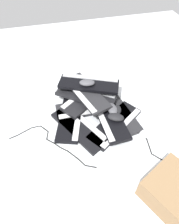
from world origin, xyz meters
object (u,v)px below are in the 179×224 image
(keyboard_9, at_px, (89,84))
(mouse_2, at_px, (116,111))
(cardboard_box, at_px, (172,190))
(keyboard_0, at_px, (86,108))
(mouse_0, at_px, (87,83))
(keyboard_1, at_px, (71,117))
(keyboard_3, at_px, (115,124))
(mouse_1, at_px, (146,133))
(mouse_3, at_px, (112,109))
(keyboard_6, at_px, (86,95))
(keyboard_4, at_px, (118,112))
(keyboard_5, at_px, (87,97))
(keyboard_7, at_px, (86,93))
(keyboard_8, at_px, (109,116))
(mouse_4, at_px, (116,117))
(keyboard_2, at_px, (79,127))

(keyboard_9, height_order, mouse_2, keyboard_9)
(cardboard_box, bearing_deg, keyboard_0, 21.47)
(mouse_0, bearing_deg, keyboard_1, -121.06)
(keyboard_3, distance_m, mouse_2, 0.10)
(cardboard_box, bearing_deg, mouse_1, -7.34)
(keyboard_9, relative_size, mouse_0, 4.21)
(keyboard_3, xyz_separation_m, mouse_3, (0.09, -0.00, 0.07))
(keyboard_1, distance_m, keyboard_6, 0.20)
(keyboard_1, height_order, keyboard_4, same)
(keyboard_0, xyz_separation_m, keyboard_5, (0.08, -0.03, 0.03))
(keyboard_1, xyz_separation_m, keyboard_7, (0.13, -0.14, 0.09))
(mouse_1, bearing_deg, keyboard_0, -53.34)
(keyboard_4, height_order, mouse_1, mouse_1)
(keyboard_8, relative_size, mouse_1, 4.05)
(keyboard_0, relative_size, keyboard_3, 0.99)
(keyboard_9, distance_m, mouse_3, 0.26)
(keyboard_3, xyz_separation_m, keyboard_4, (0.11, -0.06, 0.00))
(mouse_3, bearing_deg, mouse_1, 41.89)
(mouse_4, bearing_deg, keyboard_3, -69.59)
(keyboard_5, bearing_deg, mouse_1, -143.29)
(keyboard_8, height_order, mouse_2, mouse_2)
(keyboard_4, relative_size, cardboard_box, 1.76)
(keyboard_2, relative_size, mouse_2, 4.16)
(keyboard_7, height_order, keyboard_8, keyboard_7)
(keyboard_0, height_order, keyboard_2, same)
(keyboard_0, xyz_separation_m, cardboard_box, (-0.71, -0.28, 0.06))
(keyboard_8, height_order, keyboard_9, keyboard_9)
(keyboard_7, xyz_separation_m, mouse_0, (0.03, -0.02, 0.07))
(keyboard_0, distance_m, mouse_1, 0.46)
(mouse_4, xyz_separation_m, cardboard_box, (-0.53, -0.12, -0.01))
(keyboard_0, distance_m, mouse_3, 0.20)
(keyboard_0, relative_size, keyboard_7, 0.95)
(keyboard_7, xyz_separation_m, mouse_4, (-0.26, -0.14, -0.02))
(mouse_1, height_order, mouse_2, mouse_2)
(mouse_0, distance_m, mouse_4, 0.33)
(keyboard_2, xyz_separation_m, mouse_1, (-0.16, -0.42, 0.01))
(keyboard_6, height_order, cardboard_box, cardboard_box)
(keyboard_3, bearing_deg, keyboard_0, 38.77)
(mouse_3, bearing_deg, keyboard_3, 2.14)
(keyboard_3, relative_size, keyboard_5, 1.01)
(keyboard_4, height_order, mouse_0, mouse_0)
(keyboard_2, bearing_deg, mouse_2, -79.13)
(keyboard_3, height_order, mouse_2, mouse_2)
(keyboard_3, distance_m, keyboard_6, 0.31)
(keyboard_5, relative_size, cardboard_box, 1.70)
(mouse_1, distance_m, mouse_3, 0.28)
(mouse_0, bearing_deg, keyboard_6, -107.15)
(keyboard_1, distance_m, keyboard_9, 0.28)
(keyboard_3, distance_m, mouse_3, 0.11)
(keyboard_3, xyz_separation_m, keyboard_6, (0.27, 0.14, 0.06))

